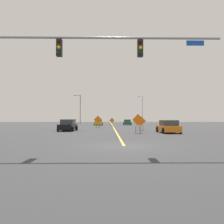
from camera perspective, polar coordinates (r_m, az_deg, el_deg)
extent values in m
plane|color=#38383A|center=(14.21, 3.06, -8.45)|extent=(167.06, 167.06, 0.00)
cube|color=yellow|center=(60.51, -0.05, -3.10)|extent=(0.16, 92.81, 0.01)
cylinder|color=gray|center=(14.93, -3.04, 17.95)|extent=(15.03, 0.14, 0.14)
cube|color=black|center=(15.02, -12.99, 15.27)|extent=(0.34, 0.32, 1.05)
sphere|color=#3A0503|center=(14.97, -13.13, 16.74)|extent=(0.22, 0.22, 0.22)
sphere|color=yellow|center=(14.86, -13.14, 15.46)|extent=(0.22, 0.22, 0.22)
sphere|color=black|center=(14.77, -13.14, 14.16)|extent=(0.22, 0.22, 0.22)
cube|color=black|center=(14.85, 7.02, 15.44)|extent=(0.34, 0.32, 1.05)
sphere|color=#3A0503|center=(14.80, 7.11, 16.93)|extent=(0.22, 0.22, 0.22)
sphere|color=yellow|center=(14.69, 7.12, 15.63)|extent=(0.22, 0.22, 0.22)
sphere|color=black|center=(14.59, 7.12, 14.32)|extent=(0.22, 0.22, 0.22)
cube|color=#1447B7|center=(15.79, 20.02, 15.83)|extent=(1.10, 0.03, 0.32)
cylinder|color=gray|center=(79.32, 7.59, 0.62)|extent=(0.16, 0.16, 9.20)
cylinder|color=gray|center=(79.50, 7.08, 3.83)|extent=(1.40, 0.08, 0.08)
cube|color=#262628|center=(79.41, 6.58, 3.83)|extent=(0.44, 0.24, 0.14)
cylinder|color=black|center=(68.41, -7.92, 0.67)|extent=(0.16, 0.16, 8.54)
cylinder|color=black|center=(68.79, -8.63, 4.10)|extent=(1.74, 0.08, 0.08)
cube|color=#262628|center=(68.91, -9.35, 4.10)|extent=(0.44, 0.24, 0.14)
cube|color=orange|center=(46.11, -0.02, -2.10)|extent=(1.08, 0.27, 1.09)
cylinder|color=black|center=(46.08, -0.28, -3.21)|extent=(0.05, 0.05, 0.65)
cylinder|color=black|center=(46.18, 0.24, -3.21)|extent=(0.05, 0.05, 0.65)
cube|color=orange|center=(40.12, -3.53, -1.89)|extent=(1.40, 0.06, 1.40)
cylinder|color=black|center=(40.15, -3.92, -3.43)|extent=(0.05, 0.05, 0.71)
cylinder|color=black|center=(40.13, -3.14, -3.43)|extent=(0.05, 0.05, 0.71)
cube|color=orange|center=(26.23, 6.49, -1.95)|extent=(1.37, 0.33, 1.39)
cylinder|color=black|center=(26.18, 5.94, -4.38)|extent=(0.05, 0.05, 0.79)
cylinder|color=black|center=(26.36, 7.05, -4.36)|extent=(0.05, 0.05, 0.79)
cube|color=orange|center=(31.60, 7.26, -2.26)|extent=(1.35, 0.27, 1.36)
cylinder|color=black|center=(31.54, 6.81, -4.07)|extent=(0.05, 0.05, 0.58)
cylinder|color=black|center=(31.71, 7.72, -4.05)|extent=(0.05, 0.05, 0.58)
cube|color=black|center=(30.96, -10.95, -3.67)|extent=(2.03, 4.06, 0.73)
cube|color=#333D47|center=(31.13, -10.86, -2.40)|extent=(1.76, 2.28, 0.64)
cylinder|color=black|center=(29.84, -13.27, -4.13)|extent=(0.25, 0.65, 0.64)
cylinder|color=black|center=(29.41, -9.81, -4.19)|extent=(0.25, 0.65, 0.64)
cylinder|color=black|center=(32.53, -11.99, -3.92)|extent=(0.25, 0.65, 0.64)
cylinder|color=black|center=(32.14, -8.80, -3.96)|extent=(0.25, 0.65, 0.64)
cube|color=#196B38|center=(56.89, 3.82, -2.69)|extent=(2.01, 4.44, 0.70)
cube|color=#333D47|center=(56.66, 3.83, -2.11)|extent=(1.71, 2.32, 0.46)
cylinder|color=black|center=(58.44, 4.65, -2.84)|extent=(0.26, 0.65, 0.64)
cylinder|color=black|center=(58.39, 2.92, -2.85)|extent=(0.26, 0.65, 0.64)
cylinder|color=black|center=(55.40, 4.78, -2.92)|extent=(0.26, 0.65, 0.64)
cylinder|color=black|center=(55.36, 2.95, -2.92)|extent=(0.26, 0.65, 0.64)
cube|color=gold|center=(54.83, -3.42, -2.75)|extent=(1.90, 4.39, 0.67)
cube|color=#333D47|center=(55.03, -3.41, -2.12)|extent=(1.69, 2.59, 0.54)
cylinder|color=black|center=(53.34, -4.44, -2.98)|extent=(0.23, 0.64, 0.64)
cylinder|color=black|center=(53.29, -2.48, -2.98)|extent=(0.23, 0.64, 0.64)
cylinder|color=black|center=(56.39, -4.31, -2.89)|extent=(0.23, 0.64, 0.64)
cylinder|color=black|center=(56.34, -2.45, -2.90)|extent=(0.23, 0.64, 0.64)
cube|color=orange|center=(27.44, 13.82, -3.99)|extent=(1.92, 4.28, 0.68)
cube|color=#333D47|center=(27.21, 13.93, -2.63)|extent=(1.72, 2.34, 0.62)
cylinder|color=black|center=(29.13, 14.84, -4.19)|extent=(0.23, 0.64, 0.64)
cylinder|color=black|center=(28.66, 11.21, -4.26)|extent=(0.23, 0.64, 0.64)
cylinder|color=black|center=(26.29, 16.67, -4.48)|extent=(0.23, 0.64, 0.64)
cylinder|color=black|center=(25.77, 12.68, -4.56)|extent=(0.23, 0.64, 0.64)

